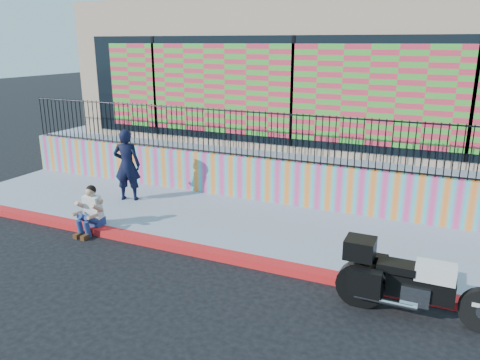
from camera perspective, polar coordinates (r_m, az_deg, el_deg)
The scene contains 10 objects.
ground at distance 9.31m, azimuth -2.31°, elevation -9.56°, with size 90.00×90.00×0.00m, color black.
red_curb at distance 9.28m, azimuth -2.31°, elevation -9.14°, with size 16.00×0.30×0.15m, color red.
sidewalk at distance 10.65m, azimuth 1.69°, elevation -5.65°, with size 16.00×3.00×0.15m, color gray.
mural_wall at distance 11.85m, azimuth 4.71°, elevation -0.18°, with size 16.00×0.20×1.10m, color #E53C82.
metal_fence at distance 11.58m, azimuth 4.84°, elevation 5.28°, with size 15.80×0.04×1.20m, color black, non-canonical shape.
elevated_platform at distance 16.62m, azimuth 10.71°, elevation 4.16°, with size 16.00×10.00×1.25m, color gray.
storefront_building at distance 16.07m, azimuth 11.02°, elevation 13.19°, with size 14.00×8.06×4.00m.
police_motorcycle at distance 7.71m, azimuth 20.84°, elevation -11.25°, with size 2.45×0.81×1.52m.
police_officer at distance 12.28m, azimuth -13.61°, elevation 1.80°, with size 0.67×0.44×1.85m, color black.
seated_man at distance 10.79m, azimuth -17.94°, elevation -4.06°, with size 0.54×0.71×1.06m.
Camera 1 is at (3.79, -7.46, 4.08)m, focal length 35.00 mm.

